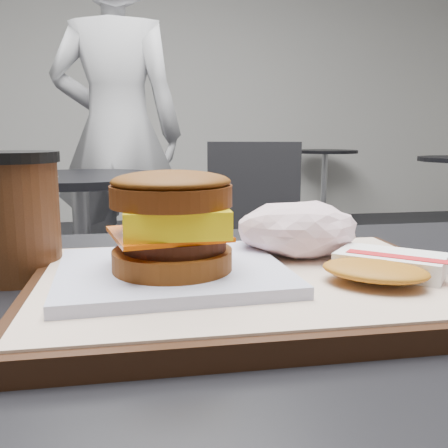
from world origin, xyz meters
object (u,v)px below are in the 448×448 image
serving_tray (250,285)px  patron (117,134)px  coffee_cup (16,215)px  breakfast_sandwich (172,234)px  hash_brown (384,266)px  neighbor_table (82,224)px  neighbor_chair (226,228)px  crumpled_wrapper (298,229)px

serving_tray → patron: size_ratio=0.21×
coffee_cup → patron: size_ratio=0.07×
serving_tray → patron: (-0.19, 2.21, 0.13)m
patron → breakfast_sandwich: bearing=103.0°
coffee_cup → hash_brown: bearing=-21.0°
serving_tray → neighbor_table: size_ratio=0.51×
neighbor_chair → patron: patron is taller
hash_brown → neighbor_chair: bearing=84.4°
crumpled_wrapper → serving_tray: bearing=-136.2°
breakfast_sandwich → neighbor_chair: (0.35, 1.68, -0.32)m
serving_tray → crumpled_wrapper: bearing=43.8°
neighbor_chair → serving_tray: bearing=-99.4°
coffee_cup → neighbor_table: 1.60m
coffee_cup → neighbor_chair: coffee_cup is taller
patron → serving_tray: bearing=104.8°
serving_tray → neighbor_chair: size_ratio=0.43×
neighbor_chair → hash_brown: bearing=-95.6°
serving_tray → coffee_cup: bearing=156.7°
hash_brown → neighbor_chair: (0.17, 1.70, -0.29)m
neighbor_table → hash_brown: bearing=-75.7°
neighbor_chair → breakfast_sandwich: bearing=-101.7°
serving_tray → breakfast_sandwich: bearing=-176.1°
serving_tray → neighbor_chair: (0.28, 1.67, -0.27)m
hash_brown → breakfast_sandwich: bearing=171.3°
crumpled_wrapper → neighbor_table: 1.67m
breakfast_sandwich → patron: bearing=93.1°
hash_brown → neighbor_table: hash_brown is taller
breakfast_sandwich → coffee_cup: bearing=146.3°
neighbor_chair → neighbor_table: bearing=-179.1°
breakfast_sandwich → crumpled_wrapper: (0.13, 0.07, -0.01)m
hash_brown → coffee_cup: coffee_cup is taller
serving_tray → neighbor_chair: bearing=80.6°
coffee_cup → neighbor_chair: (0.49, 1.58, -0.32)m
neighbor_chair → patron: (-0.46, 0.54, 0.40)m
coffee_cup → patron: bearing=89.3°
crumpled_wrapper → coffee_cup: coffee_cup is taller
neighbor_table → neighbor_chair: bearing=0.9°
hash_brown → coffee_cup: 0.35m
crumpled_wrapper → patron: (-0.25, 2.15, 0.10)m
neighbor_table → neighbor_chair: size_ratio=0.85×
hash_brown → serving_tray: bearing=163.8°
crumpled_wrapper → coffee_cup: size_ratio=0.98×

